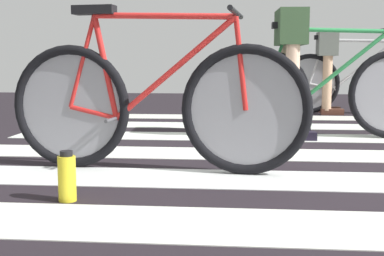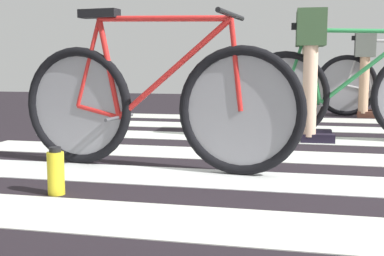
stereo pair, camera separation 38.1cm
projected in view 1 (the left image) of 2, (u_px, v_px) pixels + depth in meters
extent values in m
cube|color=black|center=(344.00, 172.00, 2.87)|extent=(18.00, 14.00, 0.02)
cube|color=silver|center=(384.00, 182.00, 2.58)|extent=(5.20, 0.44, 0.00)
cube|color=silver|center=(338.00, 156.00, 3.32)|extent=(5.20, 0.44, 0.00)
cube|color=silver|center=(327.00, 138.00, 4.08)|extent=(5.20, 0.44, 0.00)
cube|color=silver|center=(309.00, 126.00, 4.81)|extent=(5.20, 0.44, 0.00)
cube|color=silver|center=(279.00, 118.00, 5.58)|extent=(5.20, 0.44, 0.00)
torus|color=black|center=(71.00, 107.00, 2.92)|extent=(0.72, 0.13, 0.72)
torus|color=black|center=(246.00, 110.00, 2.72)|extent=(0.72, 0.13, 0.72)
cylinder|color=gray|center=(71.00, 107.00, 2.92)|extent=(0.60, 0.07, 0.61)
cylinder|color=gray|center=(246.00, 110.00, 2.72)|extent=(0.60, 0.07, 0.61)
cylinder|color=red|center=(163.00, 16.00, 2.74)|extent=(0.80, 0.12, 0.05)
cylinder|color=red|center=(174.00, 69.00, 2.77)|extent=(0.70, 0.11, 0.59)
cylinder|color=red|center=(106.00, 67.00, 2.84)|extent=(0.16, 0.05, 0.59)
cylinder|color=red|center=(93.00, 112.00, 2.89)|extent=(0.29, 0.06, 0.09)
cylinder|color=red|center=(82.00, 62.00, 2.87)|extent=(0.19, 0.05, 0.53)
cylinder|color=red|center=(241.00, 64.00, 2.69)|extent=(0.09, 0.04, 0.50)
cube|color=black|center=(94.00, 10.00, 2.81)|extent=(0.25, 0.12, 0.05)
cylinder|color=black|center=(236.00, 13.00, 2.66)|extent=(0.09, 0.52, 0.03)
cylinder|color=#4C4C51|center=(117.00, 118.00, 2.87)|extent=(0.06, 0.34, 0.02)
torus|color=black|center=(266.00, 94.00, 4.08)|extent=(0.72, 0.08, 0.72)
cylinder|color=gray|center=(266.00, 94.00, 4.08)|extent=(0.61, 0.03, 0.61)
cylinder|color=#2B8447|center=(338.00, 30.00, 3.98)|extent=(0.80, 0.07, 0.05)
cylinder|color=#2B8447|center=(344.00, 67.00, 4.02)|extent=(0.70, 0.06, 0.59)
cylinder|color=#2B8447|center=(294.00, 66.00, 4.03)|extent=(0.15, 0.04, 0.59)
cylinder|color=#2B8447|center=(283.00, 98.00, 4.07)|extent=(0.29, 0.04, 0.09)
cylinder|color=#2B8447|center=(276.00, 62.00, 4.04)|extent=(0.19, 0.03, 0.53)
cube|color=black|center=(287.00, 25.00, 4.00)|extent=(0.24, 0.10, 0.05)
cylinder|color=#4C4C51|center=(300.00, 102.00, 4.07)|extent=(0.03, 0.34, 0.02)
cylinder|color=beige|center=(287.00, 74.00, 4.18)|extent=(0.11, 0.11, 0.94)
cylinder|color=beige|center=(292.00, 74.00, 3.91)|extent=(0.11, 0.11, 0.94)
cube|color=#30492D|center=(291.00, 27.00, 4.00)|extent=(0.24, 0.42, 0.28)
cube|color=black|center=(294.00, 131.00, 4.24)|extent=(0.26, 0.11, 0.07)
cube|color=black|center=(300.00, 136.00, 3.97)|extent=(0.26, 0.11, 0.07)
torus|color=black|center=(309.00, 84.00, 6.03)|extent=(0.72, 0.09, 0.72)
cylinder|color=gray|center=(309.00, 84.00, 6.03)|extent=(0.61, 0.04, 0.61)
cylinder|color=#B3B3B7|center=(359.00, 41.00, 5.89)|extent=(0.80, 0.08, 0.05)
cylinder|color=#B3B3B7|center=(364.00, 65.00, 5.92)|extent=(0.70, 0.07, 0.59)
cylinder|color=#B3B3B7|center=(329.00, 65.00, 5.97)|extent=(0.15, 0.04, 0.59)
cylinder|color=#B3B3B7|center=(321.00, 86.00, 6.02)|extent=(0.29, 0.04, 0.09)
cylinder|color=#B3B3B7|center=(317.00, 62.00, 5.99)|extent=(0.19, 0.04, 0.53)
cube|color=black|center=(325.00, 37.00, 5.94)|extent=(0.24, 0.10, 0.05)
cylinder|color=#4C4C51|center=(333.00, 89.00, 6.00)|extent=(0.04, 0.34, 0.02)
cylinder|color=tan|center=(325.00, 73.00, 6.13)|extent=(0.11, 0.11, 0.88)
cylinder|color=tan|center=(327.00, 73.00, 5.85)|extent=(0.11, 0.11, 0.88)
cube|color=slate|center=(327.00, 44.00, 5.95)|extent=(0.24, 0.42, 0.28)
cube|color=#562F23|center=(329.00, 110.00, 6.18)|extent=(0.27, 0.11, 0.07)
cube|color=#562F23|center=(332.00, 112.00, 5.90)|extent=(0.27, 0.11, 0.07)
cylinder|color=gold|center=(67.00, 179.00, 2.23)|extent=(0.08, 0.08, 0.20)
cylinder|color=black|center=(66.00, 153.00, 2.21)|extent=(0.06, 0.06, 0.02)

